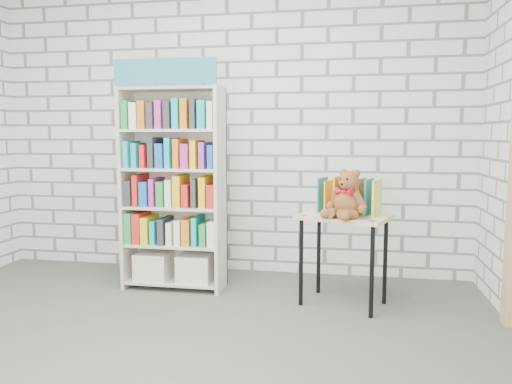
# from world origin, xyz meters

# --- Properties ---
(ground) EXTENTS (4.50, 4.50, 0.00)m
(ground) POSITION_xyz_m (0.00, 0.00, 0.00)
(ground) COLOR #444D41
(ground) RESTS_ON ground
(room_shell) EXTENTS (4.52, 4.02, 2.81)m
(room_shell) POSITION_xyz_m (0.00, 0.00, 1.78)
(room_shell) COLOR silver
(room_shell) RESTS_ON ground
(bookshelf) EXTENTS (0.85, 0.33, 1.90)m
(bookshelf) POSITION_xyz_m (-0.32, 1.36, 0.87)
(bookshelf) COLOR beige
(bookshelf) RESTS_ON ground
(display_table) EXTENTS (0.76, 0.64, 0.70)m
(display_table) POSITION_xyz_m (1.11, 1.17, 0.60)
(display_table) COLOR #D8B582
(display_table) RESTS_ON ground
(table_books) EXTENTS (0.49, 0.34, 0.27)m
(table_books) POSITION_xyz_m (1.14, 1.27, 0.83)
(table_books) COLOR teal
(table_books) RESTS_ON display_table
(teddy_bear) EXTENTS (0.34, 0.33, 0.36)m
(teddy_bear) POSITION_xyz_m (1.13, 1.05, 0.84)
(teddy_bear) COLOR brown
(teddy_bear) RESTS_ON display_table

